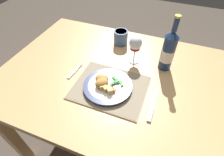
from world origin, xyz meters
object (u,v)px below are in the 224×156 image
object	(u,v)px
dinner_plate	(108,86)
table_knife	(152,107)
bottle	(168,51)
drinking_cup	(121,37)
dining_table	(120,87)
wine_glass	(135,44)
fork	(74,72)

from	to	relation	value
dinner_plate	table_knife	distance (m)	0.23
table_knife	bottle	size ratio (longest dim) A/B	0.66
dinner_plate	drinking_cup	xyz separation A→B (m)	(-0.07, 0.39, 0.03)
dining_table	wine_glass	xyz separation A→B (m)	(0.03, 0.14, 0.21)
dining_table	fork	world-z (taller)	fork
dinner_plate	dining_table	bearing A→B (deg)	76.10
table_knife	drinking_cup	bearing A→B (deg)	125.27
dinner_plate	drinking_cup	world-z (taller)	drinking_cup
dining_table	drinking_cup	xyz separation A→B (m)	(-0.10, 0.28, 0.14)
fork	wine_glass	bearing A→B (deg)	37.89
bottle	table_knife	bearing A→B (deg)	-90.63
table_knife	drinking_cup	distance (m)	0.52
dining_table	drinking_cup	size ratio (longest dim) A/B	14.36
dinner_plate	wine_glass	size ratio (longest dim) A/B	1.48
fork	wine_glass	distance (m)	0.36
bottle	drinking_cup	xyz separation A→B (m)	(-0.30, 0.13, -0.06)
bottle	drinking_cup	distance (m)	0.33
wine_glass	drinking_cup	world-z (taller)	wine_glass
dining_table	table_knife	world-z (taller)	table_knife
wine_glass	fork	bearing A→B (deg)	-142.11
dinner_plate	fork	bearing A→B (deg)	169.88
dining_table	bottle	xyz separation A→B (m)	(0.20, 0.15, 0.20)
dining_table	drinking_cup	world-z (taller)	drinking_cup
fork	drinking_cup	distance (m)	0.38
dining_table	table_knife	distance (m)	0.26
dinner_plate	table_knife	xyz separation A→B (m)	(0.23, -0.03, -0.01)
table_knife	bottle	distance (m)	0.31
fork	table_knife	bearing A→B (deg)	-9.00
bottle	dining_table	bearing A→B (deg)	-144.27
dining_table	fork	size ratio (longest dim) A/B	10.38
drinking_cup	dinner_plate	bearing A→B (deg)	-80.01
bottle	dinner_plate	bearing A→B (deg)	-132.14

